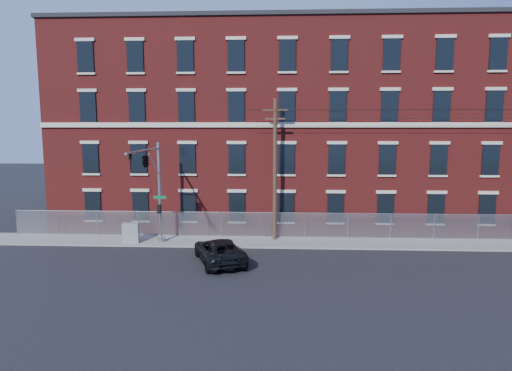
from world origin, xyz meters
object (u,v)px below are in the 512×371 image
at_px(utility_pole_near, 275,167).
at_px(utility_cabinet, 131,233).
at_px(pickup_truck, 219,251).
at_px(traffic_signal_mast, 149,171).

bearing_deg(utility_pole_near, utility_cabinet, -172.06).
height_order(pickup_truck, utility_cabinet, utility_cabinet).
bearing_deg(pickup_truck, traffic_signal_mast, -41.06).
bearing_deg(utility_pole_near, pickup_truck, -122.55).
distance_m(pickup_truck, utility_cabinet, 7.72).
xyz_separation_m(traffic_signal_mast, utility_cabinet, (-2.03, 2.02, -4.58)).
xyz_separation_m(utility_pole_near, utility_cabinet, (-10.03, -1.40, -4.53)).
bearing_deg(traffic_signal_mast, utility_pole_near, 23.14).
height_order(traffic_signal_mast, utility_cabinet, traffic_signal_mast).
distance_m(utility_pole_near, pickup_truck, 7.70).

